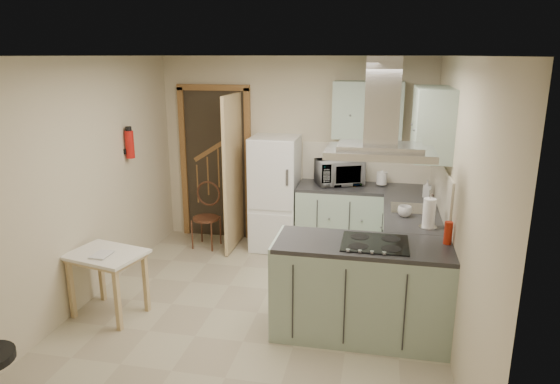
% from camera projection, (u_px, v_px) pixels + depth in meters
% --- Properties ---
extents(floor, '(4.20, 4.20, 0.00)m').
position_uv_depth(floor, '(257.00, 313.00, 5.02)').
color(floor, tan).
rests_on(floor, ground).
extents(ceiling, '(4.20, 4.20, 0.00)m').
position_uv_depth(ceiling, '(254.00, 56.00, 4.36)').
color(ceiling, silver).
rests_on(ceiling, back_wall).
extents(back_wall, '(3.60, 0.00, 3.60)m').
position_uv_depth(back_wall, '(294.00, 152.00, 6.67)').
color(back_wall, '#C0B495').
rests_on(back_wall, floor).
extents(left_wall, '(0.00, 4.20, 4.20)m').
position_uv_depth(left_wall, '(83.00, 184.00, 5.04)').
color(left_wall, '#C0B495').
rests_on(left_wall, floor).
extents(right_wall, '(0.00, 4.20, 4.20)m').
position_uv_depth(right_wall, '(456.00, 204.00, 4.34)').
color(right_wall, '#C0B495').
rests_on(right_wall, floor).
extents(doorway, '(1.10, 0.12, 2.10)m').
position_uv_depth(doorway, '(216.00, 164.00, 6.91)').
color(doorway, brown).
rests_on(doorway, floor).
extents(fridge, '(0.60, 0.60, 1.50)m').
position_uv_depth(fridge, '(275.00, 193.00, 6.56)').
color(fridge, white).
rests_on(fridge, floor).
extents(counter_back, '(1.08, 0.60, 0.90)m').
position_uv_depth(counter_back, '(340.00, 219.00, 6.48)').
color(counter_back, '#9EB2A0').
rests_on(counter_back, floor).
extents(counter_right, '(0.60, 1.95, 0.90)m').
position_uv_depth(counter_right, '(409.00, 242.00, 5.68)').
color(counter_right, '#9EB2A0').
rests_on(counter_right, floor).
extents(splashback, '(1.68, 0.02, 0.50)m').
position_uv_depth(splashback, '(366.00, 163.00, 6.50)').
color(splashback, beige).
rests_on(splashback, counter_back).
extents(wall_cabinet_back, '(0.85, 0.35, 0.70)m').
position_uv_depth(wall_cabinet_back, '(368.00, 110.00, 6.17)').
color(wall_cabinet_back, '#9EB2A0').
rests_on(wall_cabinet_back, back_wall).
extents(wall_cabinet_right, '(0.35, 0.90, 0.70)m').
position_uv_depth(wall_cabinet_right, '(432.00, 123.00, 5.02)').
color(wall_cabinet_right, '#9EB2A0').
rests_on(wall_cabinet_right, right_wall).
extents(peninsula, '(1.55, 0.65, 0.90)m').
position_uv_depth(peninsula, '(361.00, 289.00, 4.53)').
color(peninsula, '#9EB2A0').
rests_on(peninsula, floor).
extents(hob, '(0.58, 0.50, 0.01)m').
position_uv_depth(hob, '(375.00, 243.00, 4.39)').
color(hob, black).
rests_on(hob, peninsula).
extents(extractor_hood, '(0.90, 0.55, 0.10)m').
position_uv_depth(extractor_hood, '(380.00, 152.00, 4.18)').
color(extractor_hood, silver).
rests_on(extractor_hood, ceiling).
extents(sink, '(0.45, 0.40, 0.01)m').
position_uv_depth(sink, '(412.00, 208.00, 5.39)').
color(sink, silver).
rests_on(sink, counter_right).
extents(fire_extinguisher, '(0.10, 0.10, 0.32)m').
position_uv_depth(fire_extinguisher, '(130.00, 145.00, 5.81)').
color(fire_extinguisher, '#B2140F').
rests_on(fire_extinguisher, left_wall).
extents(drop_leaf_table, '(0.80, 0.67, 0.66)m').
position_uv_depth(drop_leaf_table, '(109.00, 284.00, 4.92)').
color(drop_leaf_table, tan).
rests_on(drop_leaf_table, floor).
extents(bentwood_chair, '(0.39, 0.39, 0.80)m').
position_uv_depth(bentwood_chair, '(206.00, 218.00, 6.66)').
color(bentwood_chair, '#4E281A').
rests_on(bentwood_chair, floor).
extents(microwave, '(0.68, 0.58, 0.31)m').
position_uv_depth(microwave, '(339.00, 172.00, 6.39)').
color(microwave, black).
rests_on(microwave, counter_back).
extents(kettle, '(0.17, 0.17, 0.19)m').
position_uv_depth(kettle, '(382.00, 178.00, 6.33)').
color(kettle, silver).
rests_on(kettle, counter_back).
extents(cereal_box, '(0.10, 0.21, 0.31)m').
position_uv_depth(cereal_box, '(353.00, 173.00, 6.35)').
color(cereal_box, orange).
rests_on(cereal_box, counter_back).
extents(soap_bottle, '(0.10, 0.10, 0.20)m').
position_uv_depth(soap_bottle, '(427.00, 188.00, 5.83)').
color(soap_bottle, '#A3A1AC').
rests_on(soap_bottle, counter_right).
extents(paper_towel, '(0.15, 0.15, 0.30)m').
position_uv_depth(paper_towel, '(429.00, 213.00, 4.77)').
color(paper_towel, white).
rests_on(paper_towel, counter_right).
extents(cup, '(0.18, 0.18, 0.11)m').
position_uv_depth(cup, '(405.00, 211.00, 5.12)').
color(cup, white).
rests_on(cup, counter_right).
extents(red_bottle, '(0.09, 0.09, 0.20)m').
position_uv_depth(red_bottle, '(448.00, 233.00, 4.37)').
color(red_bottle, red).
rests_on(red_bottle, peninsula).
extents(book, '(0.16, 0.22, 0.10)m').
position_uv_depth(book, '(94.00, 250.00, 4.77)').
color(book, '#9A3343').
rests_on(book, drop_leaf_table).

